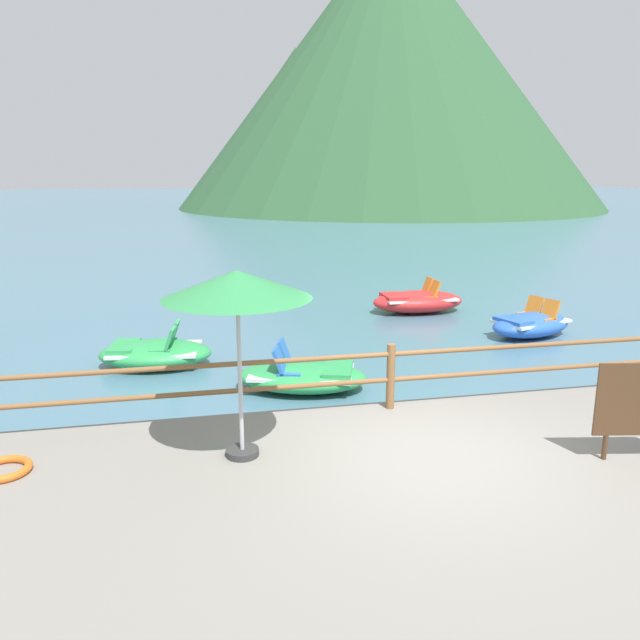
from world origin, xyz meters
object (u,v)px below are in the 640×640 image
(pedal_boat_5, at_px, (417,301))
(pedal_boat_2, at_px, (530,324))
(beach_umbrella, at_px, (237,287))
(life_ring, at_px, (4,469))
(pedal_boat_1, at_px, (155,353))
(pedal_boat_4, at_px, (303,376))

(pedal_boat_5, bearing_deg, pedal_boat_2, -60.14)
(beach_umbrella, relative_size, life_ring, 3.67)
(life_ring, bearing_deg, pedal_boat_1, 74.25)
(pedal_boat_1, bearing_deg, pedal_boat_4, -36.12)
(beach_umbrella, distance_m, pedal_boat_1, 5.68)
(pedal_boat_1, height_order, pedal_boat_5, pedal_boat_5)
(beach_umbrella, distance_m, pedal_boat_2, 9.31)
(beach_umbrella, distance_m, pedal_boat_5, 10.33)
(beach_umbrella, xyz_separation_m, pedal_boat_5, (5.44, 8.52, -2.14))
(beach_umbrella, bearing_deg, life_ring, 177.61)
(beach_umbrella, xyz_separation_m, pedal_boat_2, (7.10, 5.62, -2.16))
(beach_umbrella, bearing_deg, pedal_boat_4, 67.58)
(beach_umbrella, bearing_deg, pedal_boat_5, 57.45)
(pedal_boat_1, distance_m, pedal_boat_5, 7.54)
(beach_umbrella, relative_size, pedal_boat_5, 0.90)
(pedal_boat_2, bearing_deg, pedal_boat_1, -176.32)
(life_ring, distance_m, pedal_boat_2, 11.23)
(pedal_boat_4, bearing_deg, pedal_boat_1, 143.88)
(pedal_boat_1, height_order, pedal_boat_4, pedal_boat_1)
(beach_umbrella, relative_size, pedal_boat_2, 0.94)
(life_ring, distance_m, pedal_boat_5, 11.69)
(pedal_boat_2, distance_m, pedal_boat_5, 3.34)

